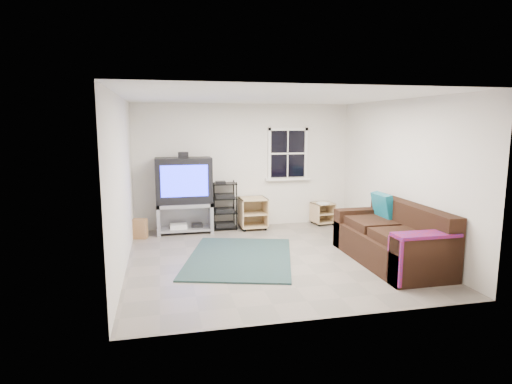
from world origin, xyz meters
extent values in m
plane|color=gray|center=(0.00, 0.00, 0.00)|extent=(4.60, 4.60, 0.00)
plane|color=white|center=(0.00, 0.00, 2.60)|extent=(4.60, 4.60, 0.00)
plane|color=silver|center=(0.00, 2.30, 1.30)|extent=(4.60, 0.00, 4.60)
plane|color=silver|center=(0.00, -2.30, 1.30)|extent=(4.60, 0.00, 4.60)
plane|color=silver|center=(-2.30, 0.00, 1.30)|extent=(0.00, 4.60, 4.60)
plane|color=silver|center=(2.30, 0.00, 1.30)|extent=(0.00, 4.60, 4.60)
cube|color=black|center=(0.95, 2.28, 1.55)|extent=(0.80, 0.01, 1.02)
cube|color=white|center=(0.95, 2.26, 2.07)|extent=(0.88, 0.06, 0.06)
cube|color=white|center=(0.95, 2.25, 1.00)|extent=(0.98, 0.14, 0.05)
cube|color=white|center=(0.54, 2.26, 1.55)|extent=(0.06, 0.06, 1.10)
cube|color=white|center=(1.36, 2.26, 1.55)|extent=(0.06, 0.06, 1.10)
cube|color=white|center=(0.95, 2.27, 1.55)|extent=(0.78, 0.04, 0.04)
cube|color=#97979E|center=(-1.29, 1.99, 0.58)|extent=(1.11, 0.56, 0.07)
cube|color=#97979E|center=(-1.81, 1.99, 0.31)|extent=(0.07, 0.56, 0.61)
cube|color=#97979E|center=(-0.77, 1.99, 0.31)|extent=(0.07, 0.56, 0.61)
cube|color=#97979E|center=(-1.29, 1.99, 0.08)|extent=(0.98, 0.51, 0.04)
cube|color=#97979E|center=(-1.29, 2.25, 0.31)|extent=(1.11, 0.04, 0.61)
cube|color=silver|center=(-1.43, 1.95, 0.14)|extent=(0.33, 0.27, 0.09)
cube|color=black|center=(-1.05, 1.99, 0.13)|extent=(0.22, 0.20, 0.07)
cube|color=black|center=(-1.29, 1.99, 1.07)|extent=(1.11, 0.47, 0.91)
cube|color=#1B23E6|center=(-1.29, 1.75, 1.08)|extent=(0.91, 0.01, 0.62)
cube|color=black|center=(-1.29, 1.99, 1.58)|extent=(0.20, 0.14, 0.11)
cylinder|color=black|center=(-0.70, 1.93, 0.50)|extent=(0.02, 0.02, 1.01)
cylinder|color=black|center=(-0.24, 1.93, 0.50)|extent=(0.02, 0.02, 1.01)
cylinder|color=black|center=(-0.70, 2.26, 0.50)|extent=(0.02, 0.02, 1.01)
cylinder|color=black|center=(-0.24, 2.26, 0.50)|extent=(0.02, 0.02, 1.01)
cube|color=black|center=(-0.47, 2.10, 0.05)|extent=(0.50, 0.37, 0.02)
cube|color=black|center=(-0.47, 2.10, 0.10)|extent=(0.39, 0.29, 0.08)
cube|color=black|center=(-0.47, 2.10, 0.35)|extent=(0.50, 0.37, 0.02)
cube|color=black|center=(-0.47, 2.10, 0.40)|extent=(0.39, 0.29, 0.08)
cube|color=black|center=(-0.47, 2.10, 0.66)|extent=(0.50, 0.37, 0.02)
cube|color=black|center=(-0.47, 2.10, 0.71)|extent=(0.39, 0.29, 0.08)
cube|color=black|center=(-0.47, 2.10, 0.96)|extent=(0.50, 0.37, 0.02)
cube|color=tan|center=(0.12, 2.00, 0.64)|extent=(0.56, 0.56, 0.02)
cube|color=tan|center=(0.12, 2.00, 0.07)|extent=(0.56, 0.56, 0.02)
cube|color=tan|center=(-0.14, 2.00, 0.35)|extent=(0.03, 0.55, 0.60)
cube|color=tan|center=(0.39, 2.01, 0.35)|extent=(0.03, 0.55, 0.60)
cube|color=tan|center=(0.12, 2.27, 0.35)|extent=(0.50, 0.03, 0.60)
cube|color=tan|center=(0.12, 2.00, 0.33)|extent=(0.51, 0.54, 0.02)
cylinder|color=black|center=(-0.09, 1.78, 0.03)|extent=(0.06, 0.06, 0.06)
cylinder|color=black|center=(0.34, 2.23, 0.03)|extent=(0.06, 0.06, 0.06)
cube|color=tan|center=(1.70, 2.07, 0.46)|extent=(0.48, 0.48, 0.02)
cube|color=tan|center=(1.70, 2.07, 0.05)|extent=(0.48, 0.48, 0.02)
cube|color=tan|center=(1.50, 2.04, 0.26)|extent=(0.08, 0.43, 0.43)
cube|color=tan|center=(1.91, 2.10, 0.26)|extent=(0.08, 0.43, 0.43)
cube|color=tan|center=(1.68, 2.27, 0.26)|extent=(0.39, 0.08, 0.43)
cube|color=tan|center=(1.70, 2.07, 0.24)|extent=(0.44, 0.46, 0.02)
cylinder|color=black|center=(1.56, 1.87, 0.02)|extent=(0.04, 0.04, 0.04)
cylinder|color=black|center=(1.85, 2.26, 0.02)|extent=(0.04, 0.04, 0.04)
cylinder|color=silver|center=(1.67, 1.97, 0.48)|extent=(0.30, 0.30, 0.02)
cube|color=black|center=(1.78, -0.63, 0.23)|extent=(0.99, 2.19, 0.46)
cube|color=black|center=(2.14, -0.63, 0.70)|extent=(0.26, 2.19, 0.47)
cube|color=black|center=(1.78, 0.34, 0.34)|extent=(0.99, 0.26, 0.68)
cube|color=black|center=(1.78, -1.59, 0.34)|extent=(0.99, 0.26, 0.68)
cube|color=black|center=(1.69, -1.07, 0.53)|extent=(0.66, 0.79, 0.14)
cube|color=black|center=(1.69, -0.19, 0.53)|extent=(0.66, 0.79, 0.14)
cube|color=teal|center=(1.97, -0.03, 0.79)|extent=(0.22, 0.53, 0.46)
cube|color=navy|center=(1.76, -1.59, 0.70)|extent=(0.91, 0.33, 0.04)
cube|color=navy|center=(1.31, -1.59, 0.36)|extent=(0.04, 0.33, 0.64)
cube|color=black|center=(-0.51, 0.07, 0.01)|extent=(2.21, 2.64, 0.03)
cube|color=brown|center=(-2.17, 1.71, 0.19)|extent=(0.30, 0.24, 0.38)
camera|label=1|loc=(-1.72, -6.58, 2.20)|focal=30.00mm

